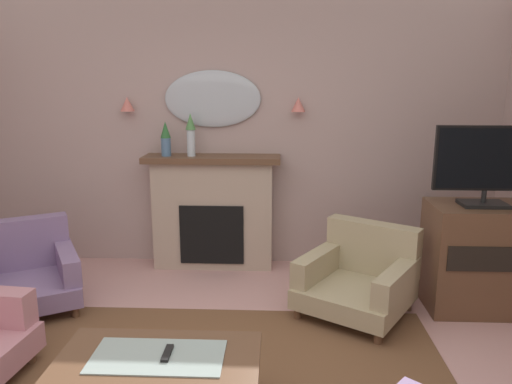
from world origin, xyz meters
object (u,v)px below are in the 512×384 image
armchair_near_fireplace (24,272)px  tv_cabinet (476,257)px  wall_mirror (213,99)px  tv_flatscreen (487,164)px  mantel_vase_right (191,133)px  coffee_table (158,366)px  fireplace (213,213)px  wall_sconce_right (298,104)px  wall_sconce_left (127,104)px  tv_remote (167,354)px  mantel_vase_left (166,138)px  armchair_beside_couch (360,276)px

armchair_near_fireplace → tv_cabinet: (3.81, 0.13, 0.15)m
wall_mirror → tv_flatscreen: bearing=-23.6°
mantel_vase_right → coffee_table: size_ratio=0.38×
fireplace → tv_cabinet: (2.32, -0.85, -0.12)m
tv_flatscreen → wall_mirror: bearing=156.4°
wall_mirror → wall_sconce_right: size_ratio=6.86×
wall_sconce_left → tv_remote: 2.95m
fireplace → tv_remote: 2.44m
wall_sconce_left → tv_cabinet: (3.17, -0.94, -1.21)m
coffee_table → armchair_near_fireplace: (-1.51, 1.47, -0.08)m
mantel_vase_right → coffee_table: mantel_vase_right is taller
armchair_near_fireplace → tv_flatscreen: (3.81, 0.11, 0.94)m
fireplace → coffee_table: (0.02, -2.46, -0.19)m
mantel_vase_right → wall_sconce_right: wall_sconce_right is taller
fireplace → tv_flatscreen: (2.32, -0.87, 0.68)m
mantel_vase_left → wall_mirror: bearing=20.7°
armchair_near_fireplace → mantel_vase_left: bearing=42.6°
tv_remote → armchair_near_fireplace: 2.13m
armchair_beside_couch → tv_cabinet: (0.98, 0.10, 0.15)m
armchair_beside_couch → tv_flatscreen: 1.36m
wall_sconce_left → tv_flatscreen: 3.34m
mantel_vase_right → armchair_near_fireplace: size_ratio=0.38×
armchair_beside_couch → wall_sconce_left: bearing=154.5°
fireplace → coffee_table: 2.46m
wall_sconce_right → fireplace: bearing=-173.8°
tv_flatscreen → coffee_table: bearing=-145.6°
fireplace → mantel_vase_right: (-0.20, -0.03, 0.82)m
tv_flatscreen → tv_cabinet: bearing=90.0°
fireplace → tv_flatscreen: bearing=-20.6°
mantel_vase_left → mantel_vase_right: mantel_vase_right is taller
wall_sconce_right → coffee_table: bearing=-108.1°
fireplace → tv_cabinet: fireplace is taller
wall_sconce_left → tv_cabinet: 3.52m
mantel_vase_right → armchair_beside_couch: 2.11m
mantel_vase_right → tv_remote: 2.60m
tv_remote → armchair_near_fireplace: (-1.56, 1.45, -0.15)m
armchair_beside_couch → tv_flatscreen: size_ratio=1.33×
mantel_vase_right → armchair_near_fireplace: (-1.29, -0.96, -1.09)m
wall_sconce_left → armchair_near_fireplace: 1.85m
mantel_vase_right → wall_sconce_left: wall_sconce_left is taller
coffee_table → wall_mirror: bearing=90.4°
fireplace → armchair_beside_couch: (1.35, -0.96, -0.27)m
wall_sconce_right → coffee_table: wall_sconce_right is taller
fireplace → wall_sconce_left: (-0.85, 0.09, 1.09)m
mantel_vase_right → wall_sconce_left: size_ratio=3.01×
coffee_table → tv_cabinet: tv_cabinet is taller
mantel_vase_right → tv_flatscreen: size_ratio=0.50×
mantel_vase_left → tv_flatscreen: size_ratio=0.40×
fireplace → wall_sconce_left: wall_sconce_left is taller
wall_sconce_left → tv_flatscreen: bearing=-16.9°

